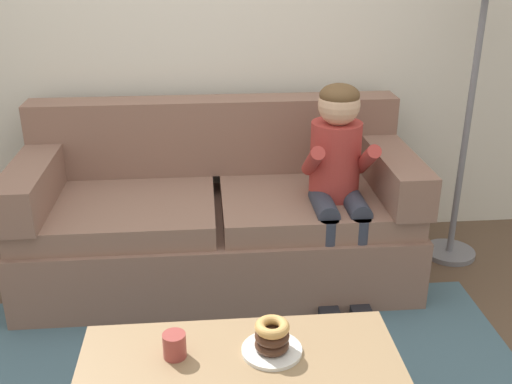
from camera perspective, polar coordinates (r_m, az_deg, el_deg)
The scene contains 11 objects.
ground at distance 2.77m, azimuth -3.46°, elevation -16.38°, with size 10.00×10.00×0.00m, color brown.
wall_back at distance 3.56m, azimuth -4.80°, elevation 17.22°, with size 8.00×0.10×2.80m, color silver.
couch at distance 3.31m, azimuth -3.63°, elevation -2.38°, with size 2.07×0.90×0.93m.
coffee_table at distance 2.13m, azimuth -1.50°, elevation -16.73°, with size 1.10×0.49×0.44m.
person_child at distance 3.06m, azimuth 7.81°, elevation 2.04°, with size 0.34×0.58×1.10m.
plate at distance 2.14m, azimuth 1.52°, elevation -14.81°, with size 0.21×0.21×0.01m, color white.
donut at distance 2.12m, azimuth 1.52°, elevation -14.28°, with size 0.12×0.12×0.04m, color #422619.
donut_second at distance 2.10m, azimuth 1.53°, elevation -13.50°, with size 0.12×0.12×0.04m, color #422619.
donut_third at distance 2.08m, azimuth 1.55°, elevation -12.70°, with size 0.12×0.12×0.04m, color tan.
mug at distance 2.11m, azimuth -7.76°, elevation -14.24°, with size 0.08×0.08×0.09m, color #993D38.
toy_controller at distance 2.84m, azimuth -11.14°, elevation -15.05°, with size 0.23×0.09×0.05m.
Camera 1 is at (-0.03, -2.14, 1.76)m, focal length 42.06 mm.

